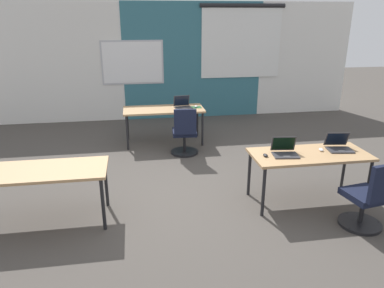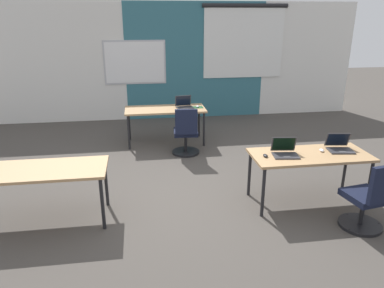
{
  "view_description": "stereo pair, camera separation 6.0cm",
  "coord_description": "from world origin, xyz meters",
  "px_view_note": "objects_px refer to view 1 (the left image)",
  "views": [
    {
      "loc": [
        -0.57,
        -4.9,
        2.5
      ],
      "look_at": [
        0.18,
        -0.25,
        0.82
      ],
      "focal_mm": 34.04,
      "sensor_mm": 36.0,
      "label": 1
    },
    {
      "loc": [
        -0.51,
        -4.91,
        2.5
      ],
      "look_at": [
        0.18,
        -0.25,
        0.82
      ],
      "focal_mm": 34.04,
      "sensor_mm": 36.0,
      "label": 2
    }
  ],
  "objects_px": {
    "laptop_near_right_inner": "(285,151)",
    "chair_near_right_end": "(368,201)",
    "desk_near_right": "(309,157)",
    "laptop_far_right": "(183,105)",
    "mouse_near_right_inner": "(265,155)",
    "desk_near_left": "(41,174)",
    "desk_far_center": "(164,111)",
    "laptop_near_right_end": "(339,146)",
    "chair_far_right": "(185,135)",
    "mouse_near_right_end": "(321,150)",
    "mouse_far_right": "(196,106)"
  },
  "relations": [
    {
      "from": "laptop_far_right",
      "to": "desk_near_right",
      "type": "bearing_deg",
      "value": -72.04
    },
    {
      "from": "mouse_near_right_end",
      "to": "chair_near_right_end",
      "type": "relative_size",
      "value": 0.12
    },
    {
      "from": "desk_far_center",
      "to": "laptop_far_right",
      "type": "height_order",
      "value": "laptop_far_right"
    },
    {
      "from": "desk_near_right",
      "to": "laptop_far_right",
      "type": "distance_m",
      "value": 3.13
    },
    {
      "from": "desk_near_left",
      "to": "laptop_far_right",
      "type": "height_order",
      "value": "laptop_far_right"
    },
    {
      "from": "mouse_near_right_inner",
      "to": "laptop_near_right_end",
      "type": "xyz_separation_m",
      "value": [
        1.1,
        0.09,
        0.03
      ]
    },
    {
      "from": "desk_near_right",
      "to": "laptop_near_right_inner",
      "type": "xyz_separation_m",
      "value": [
        -0.36,
        0.01,
        0.11
      ]
    },
    {
      "from": "desk_near_left",
      "to": "laptop_near_right_inner",
      "type": "relative_size",
      "value": 4.4
    },
    {
      "from": "desk_near_right",
      "to": "chair_near_right_end",
      "type": "bearing_deg",
      "value": -62.38
    },
    {
      "from": "mouse_near_right_inner",
      "to": "laptop_near_right_end",
      "type": "bearing_deg",
      "value": 4.91
    },
    {
      "from": "mouse_near_right_end",
      "to": "chair_far_right",
      "type": "bearing_deg",
      "value": 129.17
    },
    {
      "from": "laptop_far_right",
      "to": "mouse_far_right",
      "type": "bearing_deg",
      "value": -11.6
    },
    {
      "from": "laptop_near_right_inner",
      "to": "chair_near_right_end",
      "type": "xyz_separation_m",
      "value": [
        0.77,
        -0.79,
        -0.39
      ]
    },
    {
      "from": "desk_far_center",
      "to": "mouse_near_right_end",
      "type": "relative_size",
      "value": 14.83
    },
    {
      "from": "mouse_near_right_end",
      "to": "chair_near_right_end",
      "type": "distance_m",
      "value": 0.95
    },
    {
      "from": "chair_near_right_end",
      "to": "desk_near_left",
      "type": "bearing_deg",
      "value": -20.76
    },
    {
      "from": "desk_far_center",
      "to": "laptop_far_right",
      "type": "relative_size",
      "value": 4.4
    },
    {
      "from": "desk_near_right",
      "to": "desk_far_center",
      "type": "xyz_separation_m",
      "value": [
        -1.75,
        2.8,
        0.0
      ]
    },
    {
      "from": "desk_near_right",
      "to": "laptop_far_right",
      "type": "bearing_deg",
      "value": 115.79
    },
    {
      "from": "desk_far_center",
      "to": "laptop_near_right_inner",
      "type": "height_order",
      "value": "laptop_near_right_inner"
    },
    {
      "from": "desk_near_right",
      "to": "mouse_far_right",
      "type": "height_order",
      "value": "mouse_far_right"
    },
    {
      "from": "laptop_far_right",
      "to": "mouse_near_right_inner",
      "type": "distance_m",
      "value": 2.93
    },
    {
      "from": "laptop_near_right_end",
      "to": "chair_near_right_end",
      "type": "relative_size",
      "value": 0.4
    },
    {
      "from": "desk_far_center",
      "to": "mouse_far_right",
      "type": "bearing_deg",
      "value": 0.06
    },
    {
      "from": "mouse_near_right_end",
      "to": "desk_near_right",
      "type": "bearing_deg",
      "value": -161.39
    },
    {
      "from": "desk_near_right",
      "to": "laptop_near_right_inner",
      "type": "distance_m",
      "value": 0.38
    },
    {
      "from": "mouse_far_right",
      "to": "laptop_near_right_end",
      "type": "bearing_deg",
      "value": -60.24
    },
    {
      "from": "desk_far_center",
      "to": "laptop_near_right_end",
      "type": "relative_size",
      "value": 4.32
    },
    {
      "from": "laptop_far_right",
      "to": "chair_near_right_end",
      "type": "distance_m",
      "value": 4.03
    },
    {
      "from": "desk_near_right",
      "to": "mouse_near_right_inner",
      "type": "relative_size",
      "value": 15.75
    },
    {
      "from": "laptop_far_right",
      "to": "laptop_near_right_end",
      "type": "xyz_separation_m",
      "value": [
        1.83,
        -2.74,
        -0.0
      ]
    },
    {
      "from": "laptop_far_right",
      "to": "mouse_near_right_inner",
      "type": "relative_size",
      "value": 3.58
    },
    {
      "from": "laptop_near_right_end",
      "to": "chair_far_right",
      "type": "bearing_deg",
      "value": 141.69
    },
    {
      "from": "laptop_far_right",
      "to": "chair_near_right_end",
      "type": "bearing_deg",
      "value": -71.64
    },
    {
      "from": "desk_near_right",
      "to": "mouse_near_right_end",
      "type": "distance_m",
      "value": 0.22
    },
    {
      "from": "mouse_far_right",
      "to": "chair_near_right_end",
      "type": "relative_size",
      "value": 0.11
    },
    {
      "from": "laptop_far_right",
      "to": "laptop_near_right_inner",
      "type": "xyz_separation_m",
      "value": [
        1.0,
        -2.81,
        -0.0
      ]
    },
    {
      "from": "chair_far_right",
      "to": "laptop_near_right_inner",
      "type": "distance_m",
      "value": 2.35
    },
    {
      "from": "desk_far_center",
      "to": "laptop_far_right",
      "type": "distance_m",
      "value": 0.4
    },
    {
      "from": "desk_far_center",
      "to": "laptop_near_right_inner",
      "type": "relative_size",
      "value": 4.4
    },
    {
      "from": "mouse_near_right_inner",
      "to": "chair_near_right_end",
      "type": "xyz_separation_m",
      "value": [
        1.05,
        -0.77,
        -0.36
      ]
    },
    {
      "from": "mouse_near_right_inner",
      "to": "laptop_near_right_end",
      "type": "height_order",
      "value": "laptop_near_right_end"
    },
    {
      "from": "desk_far_center",
      "to": "laptop_near_right_inner",
      "type": "bearing_deg",
      "value": -63.55
    },
    {
      "from": "chair_far_right",
      "to": "mouse_near_right_inner",
      "type": "distance_m",
      "value": 2.26
    },
    {
      "from": "mouse_near_right_end",
      "to": "desk_far_center",
      "type": "bearing_deg",
      "value": 125.45
    },
    {
      "from": "desk_far_center",
      "to": "chair_near_right_end",
      "type": "height_order",
      "value": "chair_near_right_end"
    },
    {
      "from": "chair_far_right",
      "to": "laptop_near_right_inner",
      "type": "height_order",
      "value": "laptop_near_right_inner"
    },
    {
      "from": "laptop_near_right_end",
      "to": "mouse_near_right_end",
      "type": "height_order",
      "value": "laptop_near_right_end"
    },
    {
      "from": "laptop_far_right",
      "to": "chair_near_right_end",
      "type": "relative_size",
      "value": 0.4
    },
    {
      "from": "desk_far_center",
      "to": "chair_far_right",
      "type": "xyz_separation_m",
      "value": [
        0.32,
        -0.74,
        -0.28
      ]
    }
  ]
}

